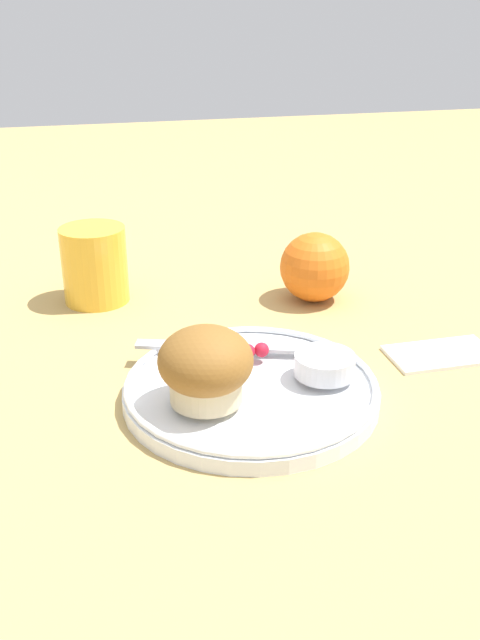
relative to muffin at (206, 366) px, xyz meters
The scene contains 9 objects.
ground_plane 0.09m from the muffin, 32.73° to the left, with size 3.00×3.00×0.00m, color tan.
plate 0.07m from the muffin, 27.98° to the left, with size 0.23×0.23×0.02m.
muffin is the anchor object (origin of this frame).
cream_ramekin 0.12m from the muffin, ahead, with size 0.05×0.05×0.02m.
berry_pair 0.09m from the muffin, 47.31° to the left, with size 0.03×0.01×0.01m.
butter_knife 0.10m from the muffin, 65.52° to the left, with size 0.18×0.07×0.00m.
orange_fruit 0.29m from the muffin, 52.38° to the left, with size 0.08×0.08×0.08m.
juice_glass 0.30m from the muffin, 104.52° to the left, with size 0.08×0.08×0.09m.
folded_napkin 0.26m from the muffin, 13.06° to the left, with size 0.11×0.06×0.01m.
Camera 1 is at (-0.16, -0.55, 0.33)m, focal length 40.00 mm.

